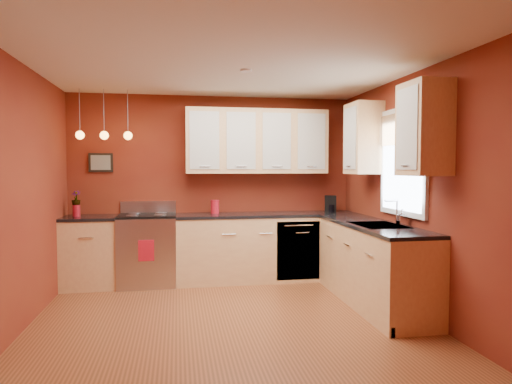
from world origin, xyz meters
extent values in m
plane|color=brown|center=(0.00, 0.00, 0.00)|extent=(4.20, 4.20, 0.00)
cube|color=beige|center=(0.00, 0.00, 2.60)|extent=(4.00, 4.20, 0.02)
cube|color=maroon|center=(0.00, 2.10, 1.30)|extent=(4.00, 0.02, 2.60)
cube|color=maroon|center=(0.00, -2.10, 1.30)|extent=(4.00, 0.02, 2.60)
cube|color=maroon|center=(-2.00, 0.00, 1.30)|extent=(0.02, 4.20, 2.60)
cube|color=maroon|center=(2.00, 0.00, 1.30)|extent=(0.02, 4.20, 2.60)
cube|color=#E9BC7D|center=(-1.65, 1.80, 0.45)|extent=(0.70, 0.60, 0.90)
cube|color=#E9BC7D|center=(0.73, 1.80, 0.45)|extent=(2.54, 0.60, 0.90)
cube|color=#E9BC7D|center=(1.70, 0.45, 0.45)|extent=(0.60, 2.10, 0.90)
cube|color=black|center=(-1.65, 1.80, 0.92)|extent=(0.70, 0.62, 0.04)
cube|color=black|center=(0.73, 1.80, 0.92)|extent=(2.54, 0.62, 0.04)
cube|color=black|center=(1.70, 0.45, 0.92)|extent=(0.62, 2.10, 0.04)
cube|color=#B5B5BA|center=(-0.92, 1.80, 0.46)|extent=(0.76, 0.64, 0.92)
cube|color=black|center=(-0.92, 1.50, 0.48)|extent=(0.55, 0.02, 0.32)
cylinder|color=#B5B5BA|center=(-0.92, 1.49, 0.72)|extent=(0.60, 0.02, 0.02)
cube|color=black|center=(-0.92, 1.80, 0.94)|extent=(0.76, 0.60, 0.03)
cylinder|color=gray|center=(-1.10, 1.66, 0.95)|extent=(0.16, 0.16, 0.01)
cylinder|color=gray|center=(-0.74, 1.66, 0.95)|extent=(0.16, 0.16, 0.01)
cylinder|color=gray|center=(-1.10, 1.94, 0.95)|extent=(0.16, 0.16, 0.01)
cylinder|color=gray|center=(-0.74, 1.94, 0.95)|extent=(0.16, 0.16, 0.01)
cube|color=#B5B5BA|center=(-0.92, 2.10, 1.03)|extent=(0.76, 0.04, 0.16)
cube|color=#B5B5BA|center=(1.10, 1.51, 0.45)|extent=(0.60, 0.02, 0.80)
cube|color=gray|center=(1.70, 0.30, 0.92)|extent=(0.50, 0.70, 0.05)
cube|color=black|center=(1.70, 0.47, 0.91)|extent=(0.42, 0.30, 0.02)
cube|color=black|center=(1.70, 0.13, 0.91)|extent=(0.42, 0.30, 0.02)
cylinder|color=silver|center=(1.92, 0.30, 1.08)|extent=(0.02, 0.02, 0.28)
cylinder|color=silver|center=(1.85, 0.30, 1.21)|extent=(0.16, 0.02, 0.02)
cube|color=white|center=(1.98, 0.30, 1.65)|extent=(0.04, 1.02, 1.22)
cube|color=white|center=(1.97, 0.30, 1.65)|extent=(0.01, 0.90, 1.10)
cube|color=#9E7B4F|center=(1.95, 0.30, 2.02)|extent=(0.02, 0.96, 0.36)
cube|color=#E9BC7D|center=(0.60, 1.93, 1.95)|extent=(2.00, 0.35, 0.90)
cube|color=#E9BC7D|center=(1.82, 0.32, 1.95)|extent=(0.35, 1.95, 0.90)
cube|color=black|center=(-1.55, 2.08, 1.65)|extent=(0.32, 0.03, 0.26)
cylinder|color=gray|center=(-1.75, 1.75, 2.30)|extent=(0.01, 0.01, 0.60)
sphere|color=#FFA53F|center=(-1.75, 1.75, 2.00)|extent=(0.11, 0.11, 0.11)
cylinder|color=gray|center=(-1.45, 1.75, 2.30)|extent=(0.01, 0.01, 0.60)
sphere|color=#FFA53F|center=(-1.45, 1.75, 2.00)|extent=(0.11, 0.11, 0.11)
cylinder|color=gray|center=(-1.15, 1.75, 2.30)|extent=(0.01, 0.01, 0.60)
sphere|color=#FFA53F|center=(-1.15, 1.75, 2.00)|extent=(0.11, 0.11, 0.11)
cylinder|color=#B21323|center=(0.00, 1.91, 1.03)|extent=(0.11, 0.11, 0.17)
cylinder|color=#B21323|center=(0.00, 1.91, 1.12)|extent=(0.12, 0.12, 0.02)
cylinder|color=#B21323|center=(-1.83, 1.81, 1.02)|extent=(0.09, 0.09, 0.15)
imported|color=#B21323|center=(-1.83, 1.81, 1.18)|extent=(0.14, 0.14, 0.21)
cube|color=black|center=(1.67, 1.85, 1.06)|extent=(0.20, 0.18, 0.24)
cylinder|color=black|center=(1.67, 1.80, 0.99)|extent=(0.11, 0.11, 0.11)
imported|color=silver|center=(1.90, 0.16, 1.03)|extent=(0.09, 0.09, 0.19)
cube|color=#B21323|center=(-0.92, 1.47, 0.52)|extent=(0.20, 0.01, 0.27)
camera|label=1|loc=(-0.52, -4.46, 1.57)|focal=32.00mm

